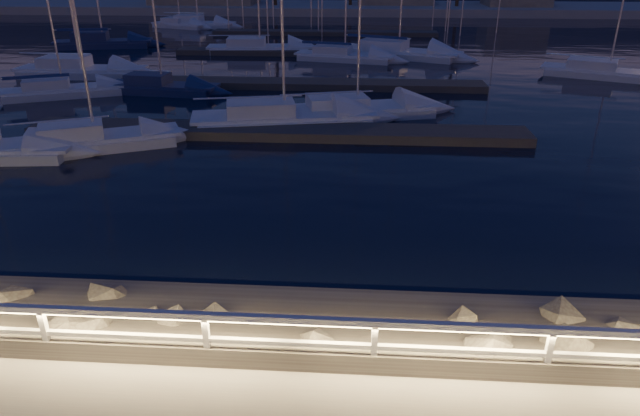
{
  "coord_description": "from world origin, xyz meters",
  "views": [
    {
      "loc": [
        3.62,
        -8.2,
        6.84
      ],
      "look_at": [
        2.76,
        4.0,
        1.35
      ],
      "focal_mm": 32.0,
      "sensor_mm": 36.0,
      "label": 1
    }
  ],
  "objects_px": {
    "sailboat_d": "(353,108)",
    "sailboat_e": "(159,86)",
    "guard_rail": "(147,324)",
    "sailboat_k": "(257,47)",
    "sailboat_g": "(342,55)",
    "sailboat_a": "(91,139)",
    "sailboat_n": "(179,24)",
    "sailboat_i": "(101,42)",
    "sailboat_c": "(279,116)",
    "sailboat_m": "(196,23)",
    "sailboat_j": "(78,69)",
    "sailboat_l": "(396,51)",
    "sailboat_f": "(60,89)",
    "sailboat_h": "(605,71)"
  },
  "relations": [
    {
      "from": "sailboat_c",
      "to": "sailboat_f",
      "type": "relative_size",
      "value": 1.29
    },
    {
      "from": "sailboat_a",
      "to": "sailboat_m",
      "type": "distance_m",
      "value": 41.9
    },
    {
      "from": "sailboat_g",
      "to": "sailboat_n",
      "type": "bearing_deg",
      "value": 146.5
    },
    {
      "from": "sailboat_d",
      "to": "sailboat_e",
      "type": "relative_size",
      "value": 1.21
    },
    {
      "from": "sailboat_c",
      "to": "sailboat_f",
      "type": "bearing_deg",
      "value": 146.93
    },
    {
      "from": "sailboat_k",
      "to": "sailboat_m",
      "type": "height_order",
      "value": "sailboat_k"
    },
    {
      "from": "sailboat_c",
      "to": "sailboat_e",
      "type": "height_order",
      "value": "sailboat_c"
    },
    {
      "from": "sailboat_a",
      "to": "sailboat_i",
      "type": "relative_size",
      "value": 0.85
    },
    {
      "from": "sailboat_h",
      "to": "sailboat_l",
      "type": "relative_size",
      "value": 0.86
    },
    {
      "from": "sailboat_c",
      "to": "sailboat_i",
      "type": "height_order",
      "value": "sailboat_c"
    },
    {
      "from": "sailboat_c",
      "to": "sailboat_m",
      "type": "bearing_deg",
      "value": 98.67
    },
    {
      "from": "sailboat_j",
      "to": "sailboat_g",
      "type": "bearing_deg",
      "value": 23.07
    },
    {
      "from": "sailboat_g",
      "to": "sailboat_i",
      "type": "bearing_deg",
      "value": 179.44
    },
    {
      "from": "sailboat_g",
      "to": "sailboat_j",
      "type": "height_order",
      "value": "sailboat_j"
    },
    {
      "from": "sailboat_a",
      "to": "sailboat_d",
      "type": "distance_m",
      "value": 12.21
    },
    {
      "from": "sailboat_d",
      "to": "sailboat_e",
      "type": "xyz_separation_m",
      "value": [
        -11.23,
        4.38,
        0.01
      ]
    },
    {
      "from": "sailboat_e",
      "to": "sailboat_g",
      "type": "distance_m",
      "value": 15.43
    },
    {
      "from": "sailboat_h",
      "to": "sailboat_n",
      "type": "relative_size",
      "value": 1.24
    },
    {
      "from": "sailboat_c",
      "to": "sailboat_g",
      "type": "xyz_separation_m",
      "value": [
        2.33,
        17.88,
        -0.04
      ]
    },
    {
      "from": "sailboat_d",
      "to": "sailboat_m",
      "type": "relative_size",
      "value": 0.99
    },
    {
      "from": "sailboat_d",
      "to": "sailboat_m",
      "type": "xyz_separation_m",
      "value": [
        -17.54,
        35.48,
        0.07
      ]
    },
    {
      "from": "sailboat_l",
      "to": "sailboat_e",
      "type": "bearing_deg",
      "value": -114.38
    },
    {
      "from": "guard_rail",
      "to": "sailboat_h",
      "type": "height_order",
      "value": "sailboat_h"
    },
    {
      "from": "sailboat_i",
      "to": "sailboat_n",
      "type": "bearing_deg",
      "value": 66.46
    },
    {
      "from": "sailboat_j",
      "to": "sailboat_m",
      "type": "xyz_separation_m",
      "value": [
        0.59,
        26.72,
        0.01
      ]
    },
    {
      "from": "sailboat_j",
      "to": "sailboat_d",
      "type": "bearing_deg",
      "value": -25.68
    },
    {
      "from": "guard_rail",
      "to": "sailboat_k",
      "type": "distance_m",
      "value": 38.95
    },
    {
      "from": "sailboat_g",
      "to": "sailboat_f",
      "type": "bearing_deg",
      "value": -127.48
    },
    {
      "from": "sailboat_a",
      "to": "sailboat_e",
      "type": "xyz_separation_m",
      "value": [
        -0.52,
        10.24,
        -0.01
      ]
    },
    {
      "from": "sailboat_f",
      "to": "sailboat_m",
      "type": "height_order",
      "value": "sailboat_m"
    },
    {
      "from": "sailboat_i",
      "to": "sailboat_f",
      "type": "bearing_deg",
      "value": -86.96
    },
    {
      "from": "guard_rail",
      "to": "sailboat_l",
      "type": "xyz_separation_m",
      "value": [
        6.38,
        37.46,
        -0.92
      ]
    },
    {
      "from": "sailboat_i",
      "to": "sailboat_l",
      "type": "height_order",
      "value": "sailboat_l"
    },
    {
      "from": "sailboat_d",
      "to": "sailboat_l",
      "type": "height_order",
      "value": "sailboat_l"
    },
    {
      "from": "sailboat_a",
      "to": "sailboat_n",
      "type": "height_order",
      "value": "sailboat_a"
    },
    {
      "from": "sailboat_j",
      "to": "sailboat_m",
      "type": "height_order",
      "value": "sailboat_j"
    },
    {
      "from": "sailboat_e",
      "to": "sailboat_g",
      "type": "relative_size",
      "value": 0.88
    },
    {
      "from": "sailboat_c",
      "to": "sailboat_j",
      "type": "xyz_separation_m",
      "value": [
        -14.73,
        10.66,
        0.02
      ]
    },
    {
      "from": "sailboat_d",
      "to": "sailboat_k",
      "type": "xyz_separation_m",
      "value": [
        -8.06,
        19.11,
        0.04
      ]
    },
    {
      "from": "sailboat_a",
      "to": "sailboat_m",
      "type": "bearing_deg",
      "value": 74.68
    },
    {
      "from": "sailboat_a",
      "to": "sailboat_d",
      "type": "relative_size",
      "value": 0.86
    },
    {
      "from": "sailboat_c",
      "to": "sailboat_m",
      "type": "distance_m",
      "value": 39.96
    },
    {
      "from": "sailboat_e",
      "to": "sailboat_m",
      "type": "relative_size",
      "value": 0.82
    },
    {
      "from": "sailboat_a",
      "to": "sailboat_k",
      "type": "bearing_deg",
      "value": 59.25
    },
    {
      "from": "sailboat_j",
      "to": "sailboat_k",
      "type": "bearing_deg",
      "value": 45.92
    },
    {
      "from": "sailboat_e",
      "to": "sailboat_i",
      "type": "bearing_deg",
      "value": 129.39
    },
    {
      "from": "sailboat_a",
      "to": "sailboat_i",
      "type": "bearing_deg",
      "value": 87.89
    },
    {
      "from": "sailboat_h",
      "to": "sailboat_e",
      "type": "bearing_deg",
      "value": -142.67
    },
    {
      "from": "sailboat_k",
      "to": "sailboat_j",
      "type": "bearing_deg",
      "value": -139.96
    },
    {
      "from": "sailboat_a",
      "to": "sailboat_h",
      "type": "height_order",
      "value": "sailboat_h"
    }
  ]
}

